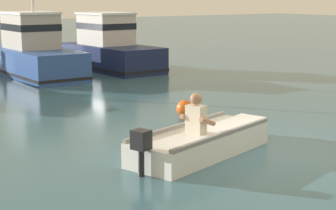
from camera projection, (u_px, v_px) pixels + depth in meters
ground_plane at (276, 153)px, 10.51m from camera, size 120.00×120.00×0.00m
rowboat_with_person at (203, 141)px, 10.45m from camera, size 3.67×1.97×1.19m
moored_boat_blue at (35, 53)px, 20.25m from camera, size 2.11×4.91×3.64m
moored_boat_navy at (110, 49)px, 22.20m from camera, size 2.40×4.89×2.25m
mooring_buoy at (185, 108)px, 13.64m from camera, size 0.42×0.42×0.42m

